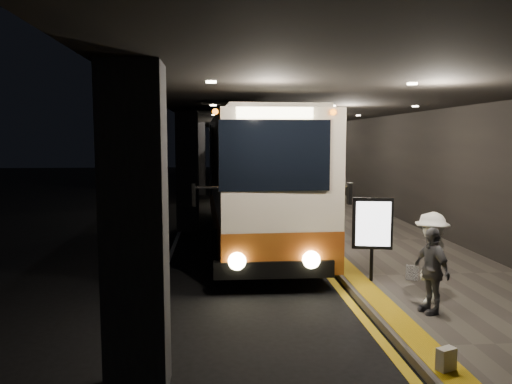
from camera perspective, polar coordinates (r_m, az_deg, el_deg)
name	(u,v)px	position (r m, az deg, el deg)	size (l,w,h in m)	color
ground	(231,254)	(15.01, -2.83, -7.06)	(90.00, 90.00, 0.00)	black
lane_line_white	(182,225)	(19.95, -8.45, -3.79)	(0.12, 50.00, 0.01)	silver
kerb_stripe_yellow	(286,224)	(20.10, 3.46, -3.66)	(0.18, 50.00, 0.01)	gold
sidewalk	(345,221)	(20.55, 10.11, -3.33)	(4.50, 50.00, 0.15)	#514C44
tactile_strip	(298,220)	(20.15, 4.87, -3.21)	(0.50, 50.00, 0.01)	gold
terminal_wall	(401,149)	(20.97, 16.24, 4.74)	(0.10, 50.00, 6.00)	black
support_columns	(187,172)	(18.68, -7.85, 2.33)	(0.80, 24.80, 4.40)	black
canopy	(291,108)	(19.86, 3.98, 9.52)	(9.00, 50.00, 0.40)	black
coach_main	(253,181)	(17.05, -0.39, 1.22)	(3.11, 13.20, 4.09)	beige
coach_second	(238,163)	(34.05, -2.07, 3.38)	(3.17, 11.93, 3.71)	beige
passenger_boarding	(323,216)	(15.38, 7.61, -2.78)	(0.66, 0.43, 1.81)	#A24B67
passenger_waiting_white	(431,257)	(10.65, 19.39, -7.06)	(1.18, 0.55, 1.82)	white
passenger_waiting_grey	(431,270)	(10.03, 19.40, -8.43)	(0.96, 0.49, 1.63)	#535358
bag_polka	(412,273)	(12.30, 17.40, -8.78)	(0.28, 0.12, 0.34)	black
bag_plain	(446,359)	(7.92, 20.91, -17.43)	(0.27, 0.16, 0.33)	beige
info_sign	(372,225)	(11.72, 13.17, -3.70)	(0.91, 0.29, 1.93)	black
stanchion_post	(326,234)	(14.67, 8.06, -4.77)	(0.05, 0.05, 1.03)	black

